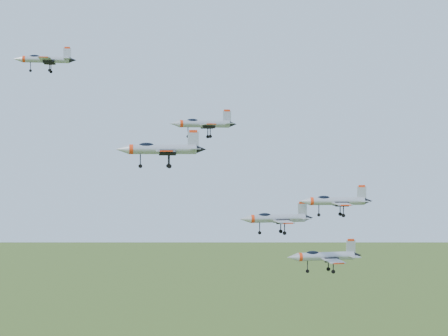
{
  "coord_description": "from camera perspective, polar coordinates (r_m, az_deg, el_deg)",
  "views": [
    {
      "loc": [
        -2.04,
        -105.79,
        142.86
      ],
      "look_at": [
        5.53,
        -3.11,
        140.45
      ],
      "focal_mm": 50.0,
      "sensor_mm": 36.0,
      "label": 1
    }
  ],
  "objects": [
    {
      "name": "jet_lead",
      "position": [
        117.82,
        -16.12,
        9.52
      ],
      "size": [
        11.09,
        9.18,
        2.96
      ],
      "rotation": [
        0.0,
        0.0,
        0.08
      ],
      "color": "#9FA3AB"
    },
    {
      "name": "jet_left_high",
      "position": [
        102.32,
        -1.97,
        4.07
      ],
      "size": [
        11.27,
        9.42,
        3.02
      ],
      "rotation": [
        0.0,
        0.0,
        0.15
      ],
      "color": "#9FA3AB"
    },
    {
      "name": "jet_right_high",
      "position": [
        92.24,
        -5.86,
        1.73
      ],
      "size": [
        13.45,
        11.13,
        3.59
      ],
      "rotation": [
        0.0,
        0.0,
        0.08
      ],
      "color": "#9FA3AB"
    },
    {
      "name": "jet_left_low",
      "position": [
        112.47,
        4.75,
        -4.6
      ],
      "size": [
        13.73,
        11.43,
        3.67
      ],
      "rotation": [
        0.0,
        0.0,
        0.11
      ],
      "color": "#9FA3AB"
    },
    {
      "name": "jet_right_low",
      "position": [
        92.09,
        10.1,
        -2.98
      ],
      "size": [
        10.86,
        8.92,
        2.91
      ],
      "rotation": [
        0.0,
        0.0,
        -0.02
      ],
      "color": "#9FA3AB"
    },
    {
      "name": "jet_trail",
      "position": [
        112.44,
        9.11,
        -7.96
      ],
      "size": [
        13.88,
        11.53,
        3.71
      ],
      "rotation": [
        0.0,
        0.0,
        0.11
      ],
      "color": "#9FA3AB"
    }
  ]
}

